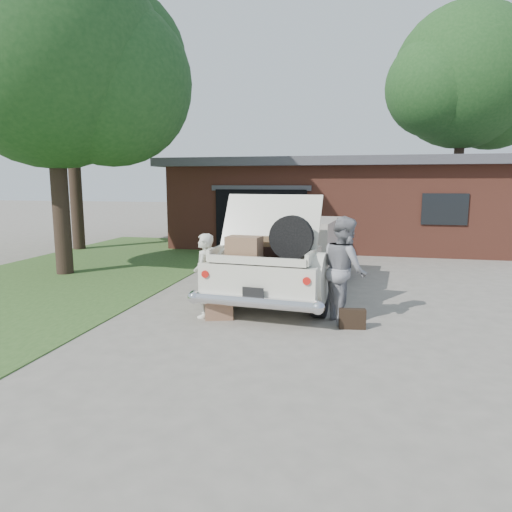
# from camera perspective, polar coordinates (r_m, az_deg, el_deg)

# --- Properties ---
(ground) EXTENTS (90.00, 90.00, 0.00)m
(ground) POSITION_cam_1_polar(r_m,az_deg,el_deg) (8.15, -0.94, -8.32)
(ground) COLOR gray
(ground) RESTS_ON ground
(grass_strip) EXTENTS (6.00, 16.00, 0.02)m
(grass_strip) POSITION_cam_1_polar(r_m,az_deg,el_deg) (13.08, -21.72, -2.21)
(grass_strip) COLOR #2D4C1E
(grass_strip) RESTS_ON ground
(house) EXTENTS (12.80, 7.80, 3.30)m
(house) POSITION_cam_1_polar(r_m,az_deg,el_deg) (19.06, 10.19, 6.74)
(house) COLOR brown
(house) RESTS_ON ground
(tree_left) EXTENTS (6.53, 5.68, 8.46)m
(tree_left) POSITION_cam_1_polar(r_m,az_deg,el_deg) (13.43, -23.94, 21.07)
(tree_left) COLOR #38281E
(tree_left) RESTS_ON ground
(tree_back) EXTENTS (7.55, 6.57, 10.87)m
(tree_back) POSITION_cam_1_polar(r_m,az_deg,el_deg) (18.48, -22.36, 23.67)
(tree_back) COLOR #38281E
(tree_back) RESTS_ON ground
(tree_right) EXTENTS (7.19, 6.25, 10.19)m
(tree_right) POSITION_cam_1_polar(r_m,az_deg,el_deg) (23.59, 24.77, 18.95)
(tree_right) COLOR #38281E
(tree_right) RESTS_ON ground
(sedan) EXTENTS (2.69, 5.85, 2.22)m
(sedan) POSITION_cam_1_polar(r_m,az_deg,el_deg) (10.31, 4.50, 0.15)
(sedan) COLOR beige
(sedan) RESTS_ON ground
(woman_left) EXTENTS (0.42, 0.60, 1.54)m
(woman_left) POSITION_cam_1_polar(r_m,az_deg,el_deg) (8.38, -6.52, -2.45)
(woman_left) COLOR beige
(woman_left) RESTS_ON ground
(woman_right) EXTENTS (1.01, 1.12, 1.88)m
(woman_right) POSITION_cam_1_polar(r_m,az_deg,el_deg) (8.19, 10.99, -1.64)
(woman_right) COLOR gray
(woman_right) RESTS_ON ground
(suitcase_left) EXTENTS (0.52, 0.29, 0.39)m
(suitcase_left) POSITION_cam_1_polar(r_m,az_deg,el_deg) (8.29, -4.62, -6.65)
(suitcase_left) COLOR #92664A
(suitcase_left) RESTS_ON ground
(suitcase_right) EXTENTS (0.46, 0.21, 0.34)m
(suitcase_right) POSITION_cam_1_polar(r_m,az_deg,el_deg) (7.95, 11.95, -7.69)
(suitcase_right) COLOR black
(suitcase_right) RESTS_ON ground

